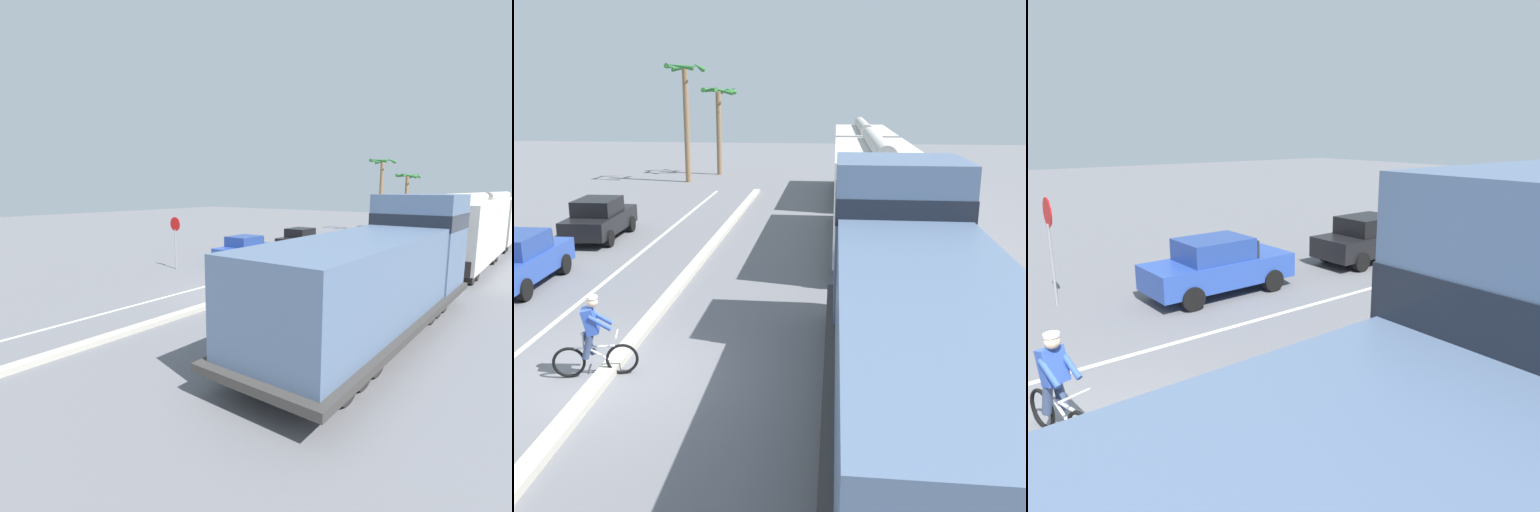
% 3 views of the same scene
% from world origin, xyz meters
% --- Properties ---
extents(ground_plane, '(120.00, 120.00, 0.00)m').
position_xyz_m(ground_plane, '(0.00, 0.00, 0.00)').
color(ground_plane, slate).
extents(median_curb, '(0.36, 36.00, 0.16)m').
position_xyz_m(median_curb, '(0.00, 6.00, 0.08)').
color(median_curb, '#B2AD9E').
rests_on(median_curb, ground).
extents(lane_stripe, '(0.14, 36.00, 0.01)m').
position_xyz_m(lane_stripe, '(-2.40, 6.00, 0.00)').
color(lane_stripe, silver).
rests_on(lane_stripe, ground).
extents(locomotive, '(3.10, 11.61, 4.20)m').
position_xyz_m(locomotive, '(5.96, -0.84, 1.80)').
color(locomotive, slate).
rests_on(locomotive, ground).
extents(hopper_car_lead, '(2.90, 10.60, 4.18)m').
position_xyz_m(hopper_car_lead, '(5.96, 11.32, 2.08)').
color(hopper_car_lead, silver).
rests_on(hopper_car_lead, ground).
extents(hopper_car_middle, '(2.90, 10.60, 4.18)m').
position_xyz_m(hopper_car_middle, '(5.96, 22.92, 2.08)').
color(hopper_car_middle, beige).
rests_on(hopper_car_middle, ground).
extents(parked_car_blue, '(1.88, 4.22, 1.62)m').
position_xyz_m(parked_car_blue, '(-4.79, 5.48, 0.82)').
color(parked_car_blue, '#28479E').
rests_on(parked_car_blue, ground).
extents(parked_car_black, '(1.89, 4.23, 1.62)m').
position_xyz_m(parked_car_black, '(-4.68, 11.62, 0.82)').
color(parked_car_black, black).
rests_on(parked_car_black, ground).
extents(cyclist, '(1.67, 0.61, 1.71)m').
position_xyz_m(cyclist, '(-0.23, 0.01, 0.82)').
color(cyclist, black).
rests_on(cyclist, ground).
extents(palm_tree_near, '(2.24, 2.36, 7.50)m').
position_xyz_m(palm_tree_near, '(-5.02, 27.56, 5.18)').
color(palm_tree_near, '#846647').
rests_on(palm_tree_near, ground).
extents(palm_tree_far, '(2.75, 2.79, 6.17)m').
position_xyz_m(palm_tree_far, '(-3.68, 31.49, 4.63)').
color(palm_tree_far, '#846647').
rests_on(palm_tree_far, ground).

